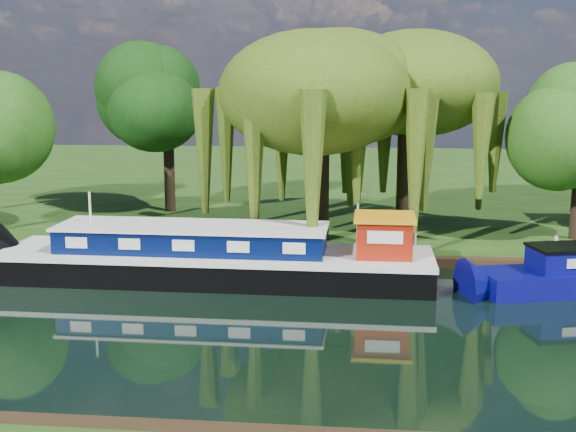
# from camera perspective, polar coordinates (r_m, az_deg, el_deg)

# --- Properties ---
(ground) EXTENTS (120.00, 120.00, 0.00)m
(ground) POSITION_cam_1_polar(r_m,az_deg,el_deg) (24.16, 4.07, -8.73)
(ground) COLOR black
(far_bank) EXTENTS (120.00, 52.00, 0.45)m
(far_bank) POSITION_cam_1_polar(r_m,az_deg,el_deg) (57.31, 5.18, 2.83)
(far_bank) COLOR #1C3D10
(far_bank) RESTS_ON ground
(dutch_barge) EXTENTS (17.52, 4.14, 3.69)m
(dutch_barge) POSITION_cam_1_polar(r_m,az_deg,el_deg) (29.45, -5.43, -3.32)
(dutch_barge) COLOR black
(dutch_barge) RESTS_ON ground
(red_dinghy) EXTENTS (2.85, 2.11, 0.57)m
(red_dinghy) POSITION_cam_1_polar(r_m,az_deg,el_deg) (31.32, -13.39, -4.45)
(red_dinghy) COLOR maroon
(red_dinghy) RESTS_ON ground
(willow_left) EXTENTS (7.90, 7.90, 9.47)m
(willow_left) POSITION_cam_1_polar(r_m,az_deg,el_deg) (34.03, 2.75, 9.51)
(willow_left) COLOR black
(willow_left) RESTS_ON far_bank
(willow_right) EXTENTS (7.57, 7.57, 9.22)m
(willow_right) POSITION_cam_1_polar(r_m,az_deg,el_deg) (37.10, 9.30, 9.24)
(willow_right) COLOR black
(willow_right) RESTS_ON far_bank
(tree_far_mid) EXTENTS (5.44, 5.44, 8.90)m
(tree_far_mid) POSITION_cam_1_polar(r_m,az_deg,el_deg) (42.43, -9.52, 8.60)
(tree_far_mid) COLOR black
(tree_far_mid) RESTS_ON far_bank
(lamppost) EXTENTS (0.36, 0.36, 2.56)m
(lamppost) POSITION_cam_1_polar(r_m,az_deg,el_deg) (33.75, 5.55, 1.08)
(lamppost) COLOR silver
(lamppost) RESTS_ON far_bank
(mooring_posts) EXTENTS (19.16, 0.16, 1.00)m
(mooring_posts) POSITION_cam_1_polar(r_m,az_deg,el_deg) (31.99, 3.69, -2.10)
(mooring_posts) COLOR silver
(mooring_posts) RESTS_ON far_bank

